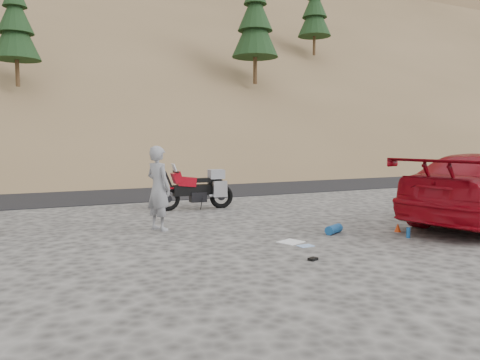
% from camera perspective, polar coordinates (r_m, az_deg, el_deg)
% --- Properties ---
extents(ground, '(140.00, 140.00, 0.00)m').
position_cam_1_polar(ground, '(9.62, 0.96, -6.43)').
color(ground, '#3D3B38').
rests_on(ground, ground).
extents(road, '(120.00, 7.00, 0.05)m').
position_cam_1_polar(road, '(18.03, -12.02, -1.25)').
color(road, black).
rests_on(road, ground).
extents(hillside, '(120.00, 73.00, 46.72)m').
position_cam_1_polar(hillside, '(50.32, -21.30, 15.04)').
color(hillside, brown).
rests_on(hillside, ground).
extents(motorcycle, '(2.17, 0.71, 1.29)m').
position_cam_1_polar(motorcycle, '(12.82, -5.00, -1.13)').
color(motorcycle, black).
rests_on(motorcycle, ground).
extents(man, '(0.64, 0.76, 1.77)m').
position_cam_1_polar(man, '(10.03, -9.83, -6.03)').
color(man, gray).
rests_on(man, ground).
extents(gear_white_cloth, '(0.52, 0.49, 0.01)m').
position_cam_1_polar(gear_white_cloth, '(8.77, 6.21, -7.52)').
color(gear_white_cloth, white).
rests_on(gear_white_cloth, ground).
extents(gear_blue_mat, '(0.49, 0.36, 0.18)m').
position_cam_1_polar(gear_blue_mat, '(9.68, 11.37, -5.91)').
color(gear_blue_mat, navy).
rests_on(gear_blue_mat, ground).
extents(gear_bottle, '(0.08, 0.08, 0.20)m').
position_cam_1_polar(gear_bottle, '(9.65, 19.83, -6.07)').
color(gear_bottle, navy).
rests_on(gear_bottle, ground).
extents(gear_funnel, '(0.17, 0.17, 0.18)m').
position_cam_1_polar(gear_funnel, '(10.22, 18.68, -5.51)').
color(gear_funnel, red).
rests_on(gear_funnel, ground).
extents(gear_glove_a, '(0.17, 0.14, 0.04)m').
position_cam_1_polar(gear_glove_a, '(7.53, 8.89, -9.50)').
color(gear_glove_a, black).
rests_on(gear_glove_a, ground).
extents(gear_blue_cloth, '(0.28, 0.21, 0.01)m').
position_cam_1_polar(gear_blue_cloth, '(8.49, 7.99, -7.95)').
color(gear_blue_cloth, '#8DADDA').
rests_on(gear_blue_cloth, ground).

